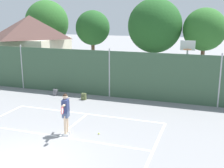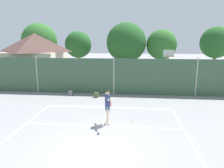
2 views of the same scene
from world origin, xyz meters
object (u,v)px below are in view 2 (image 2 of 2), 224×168
tennis_player (108,104)px  backpack_olive (96,95)px  backpack_grey (70,93)px  tennis_ball (132,121)px  basketball_hoop (168,64)px

tennis_player → backpack_olive: bearing=106.5°
tennis_player → backpack_grey: (-3.65, 5.38, -0.92)m
tennis_ball → backpack_olive: 5.34m
basketball_hoop → tennis_ball: (-2.98, -7.37, -2.28)m
tennis_ball → basketball_hoop: bearing=68.0°
tennis_player → backpack_grey: 6.57m
basketball_hoop → backpack_grey: (-7.95, -2.50, -2.12)m
tennis_player → backpack_olive: tennis_player is taller
backpack_grey → backpack_olive: size_ratio=1.00×
backpack_olive → backpack_grey: bearing=171.3°
basketball_hoop → tennis_player: (-4.29, -7.88, -1.20)m
backpack_olive → tennis_player: bearing=-73.5°
tennis_player → tennis_ball: size_ratio=28.10×
basketball_hoop → backpack_grey: size_ratio=7.67×
tennis_player → tennis_ball: 1.77m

